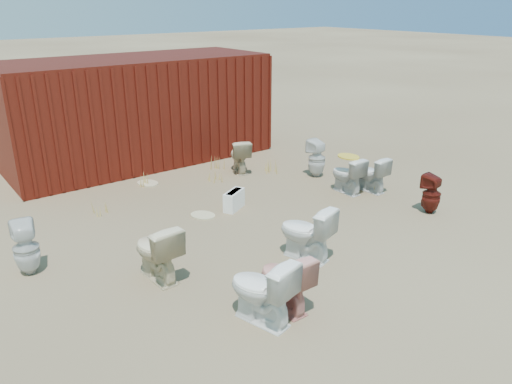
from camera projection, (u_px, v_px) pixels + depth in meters
ground at (278, 233)px, 8.23m from camera, size 100.00×100.00×0.00m
shipping_container at (138, 110)px, 11.67m from camera, size 6.00×2.40×2.40m
toilet_front_a at (261, 290)px, 5.83m from camera, size 0.67×0.93×0.85m
toilet_front_pink at (285, 280)px, 6.10m from camera, size 0.44×0.77×0.78m
toilet_front_c at (306, 232)px, 7.30m from camera, size 0.69×0.92×0.84m
toilet_front_maroon at (431, 194)px, 8.91m from camera, size 0.35×0.35×0.72m
toilet_front_e at (371, 174)px, 9.95m from camera, size 0.44×0.73×0.72m
toilet_back_a at (26, 248)px, 6.90m from camera, size 0.40×0.40×0.78m
toilet_back_beige_left at (157, 251)px, 6.76m from camera, size 0.51×0.84×0.83m
toilet_back_beige_right at (240, 156)px, 11.08m from camera, size 0.67×0.84×0.75m
toilet_back_yellowlid at (347, 175)px, 9.87m from camera, size 0.42×0.72×0.73m
toilet_back_e at (317, 158)px, 10.77m from camera, size 0.37×0.38×0.82m
yellow_lid at (348, 157)px, 9.74m from camera, size 0.37×0.46×0.02m
loose_tank at (234, 200)px, 9.13m from camera, size 0.54×0.41×0.35m
loose_lid_near at (148, 183)px, 10.46m from camera, size 0.51×0.58×0.02m
loose_lid_far at (203, 215)px, 8.90m from camera, size 0.53×0.58×0.02m
weed_clump_a at (101, 206)px, 9.00m from camera, size 0.36×0.36×0.26m
weed_clump_b at (215, 176)px, 10.57m from camera, size 0.32×0.32×0.24m
weed_clump_c at (269, 166)px, 11.07m from camera, size 0.36×0.36×0.34m
weed_clump_d at (141, 180)px, 10.27m from camera, size 0.30×0.30×0.29m
weed_clump_e at (215, 162)px, 11.36m from camera, size 0.34×0.34×0.29m
weed_clump_f at (376, 185)px, 10.05m from camera, size 0.28×0.28×0.23m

